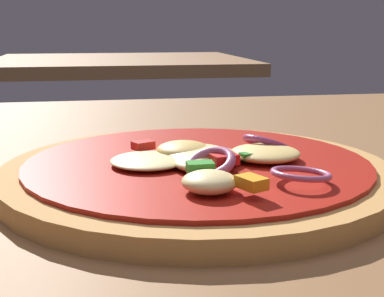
% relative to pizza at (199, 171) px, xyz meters
% --- Properties ---
extents(dining_table, '(1.19, 0.88, 0.04)m').
position_rel_pizza_xyz_m(dining_table, '(0.04, -0.01, -0.03)').
color(dining_table, brown).
rests_on(dining_table, ground).
extents(pizza, '(0.26, 0.26, 0.03)m').
position_rel_pizza_xyz_m(pizza, '(0.00, 0.00, 0.00)').
color(pizza, tan).
rests_on(pizza, dining_table).
extents(background_table, '(0.80, 0.67, 0.04)m').
position_rel_pizza_xyz_m(background_table, '(0.02, 1.44, -0.03)').
color(background_table, brown).
rests_on(background_table, ground).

